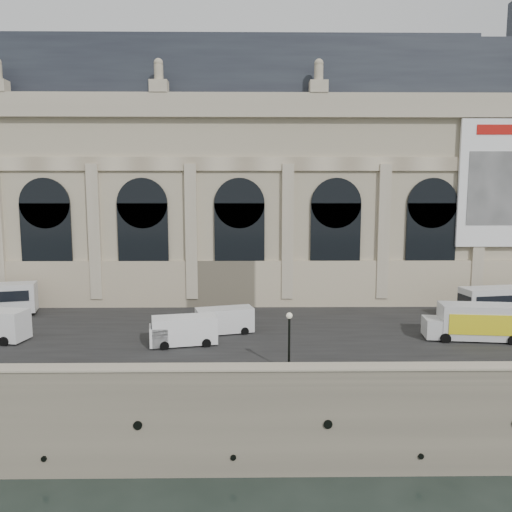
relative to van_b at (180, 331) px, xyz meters
The scene contains 9 objects.
ground 14.14m from the van_b, 45.91° to the right, with size 260.00×260.00×0.00m, color black.
quay 27.91m from the van_b, 72.13° to the left, with size 160.00×70.00×6.00m, color gray.
street 10.04m from the van_b, 31.85° to the left, with size 160.00×24.00×0.06m, color #2D2D2D.
parapet 11.76m from the van_b, 43.87° to the right, with size 160.00×1.40×1.21m.
museum 25.54m from the van_b, 83.58° to the left, with size 69.00×18.70×29.10m.
van_b is the anchor object (origin of this frame).
van_c 4.47m from the van_b, 47.10° to the left, with size 5.38×3.16×2.25m.
box_truck 23.99m from the van_b, ahead, with size 7.70×3.37×3.01m.
lamp_right 10.23m from the van_b, 36.67° to the right, with size 0.43×0.43×4.18m.
Camera 1 is at (-2.92, -29.84, 18.22)m, focal length 35.00 mm.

